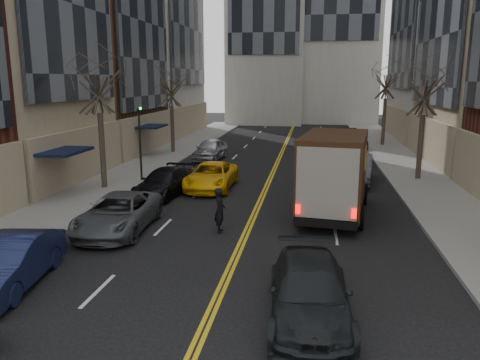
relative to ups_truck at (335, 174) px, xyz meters
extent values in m
cube|color=slate|center=(-12.50, 10.10, -1.79)|extent=(4.00, 66.00, 0.15)
cube|color=slate|center=(5.50, 10.10, -1.79)|extent=(4.00, 66.00, 0.15)
cube|color=#4C301E|center=(-19.00, 16.10, 10.13)|extent=(9.00, 12.00, 24.00)
cube|color=black|center=(-13.50, 1.10, 0.53)|extent=(2.00, 3.00, 0.15)
cube|color=black|center=(-14.40, 1.10, -0.52)|extent=(0.20, 3.00, 2.50)
cube|color=black|center=(-13.50, 14.10, 0.53)|extent=(2.00, 3.00, 0.15)
cube|color=black|center=(-14.40, 14.10, -0.52)|extent=(0.20, 3.00, 2.50)
cylinder|color=#382D23|center=(-12.30, 3.10, 0.31)|extent=(0.30, 0.30, 4.05)
cylinder|color=#382D23|center=(-12.30, 16.10, 0.13)|extent=(0.30, 0.30, 3.69)
cylinder|color=#382D23|center=(5.30, 8.10, 0.17)|extent=(0.30, 0.30, 3.78)
cylinder|color=#382D23|center=(5.30, 23.10, 0.35)|extent=(0.30, 0.30, 4.14)
cylinder|color=black|center=(-10.90, 5.10, 0.18)|extent=(0.12, 0.12, 3.80)
imported|color=black|center=(-10.90, 5.10, 2.53)|extent=(0.15, 0.18, 0.90)
sphere|color=#0CE526|center=(-10.75, 5.00, 2.48)|extent=(0.14, 0.14, 0.14)
cube|color=black|center=(0.00, 0.00, -1.28)|extent=(3.23, 7.03, 0.32)
cube|color=black|center=(0.34, 2.46, -0.23)|extent=(2.71, 2.12, 2.22)
cube|color=black|center=(-0.08, -0.58, 0.25)|extent=(3.22, 5.48, 3.17)
cube|color=black|center=(-0.45, -3.23, -1.28)|extent=(2.44, 0.52, 0.32)
cube|color=red|center=(-1.50, -3.11, -0.81)|extent=(0.20, 0.09, 0.37)
cube|color=red|center=(0.60, -3.40, -0.81)|extent=(0.20, 0.09, 0.37)
cube|color=gold|center=(-1.35, -0.35, 0.88)|extent=(0.17, 0.95, 0.95)
cube|color=gold|center=(1.21, -0.70, 0.88)|extent=(0.17, 0.95, 0.95)
cylinder|color=black|center=(-0.93, 2.37, -1.36)|extent=(0.43, 1.05, 1.02)
cylinder|color=black|center=(1.54, 2.03, -1.36)|extent=(0.43, 1.05, 1.02)
cylinder|color=black|center=(-1.48, -1.61, -1.36)|extent=(0.43, 1.05, 1.02)
cylinder|color=black|center=(0.99, -1.95, -1.36)|extent=(0.43, 1.05, 1.02)
imported|color=black|center=(-0.98, -9.58, -1.15)|extent=(2.29, 5.06, 1.44)
cube|color=black|center=(-0.98, -8.86, -0.57)|extent=(0.13, 0.04, 0.09)
cube|color=blue|center=(-0.98, -8.89, -0.57)|extent=(0.10, 0.01, 0.06)
imported|color=#F3B60A|center=(-6.50, 4.21, -1.15)|extent=(2.41, 5.16, 1.43)
imported|color=black|center=(-4.56, -3.15, -0.97)|extent=(0.59, 0.75, 1.80)
imported|color=#121738|center=(-9.63, -8.99, -1.13)|extent=(2.15, 4.65, 1.48)
imported|color=#4C5054|center=(-8.60, -3.61, -1.14)|extent=(2.63, 5.33, 1.46)
imported|color=black|center=(-8.60, 2.27, -1.17)|extent=(2.55, 5.00, 1.39)
imported|color=#ACAEB4|center=(-8.60, 13.53, -1.08)|extent=(2.18, 4.74, 1.57)
imported|color=#4E5256|center=(1.60, 7.19, -1.05)|extent=(2.36, 5.14, 1.63)
imported|color=#9C9FA3|center=(1.60, 14.70, -1.06)|extent=(2.69, 5.81, 1.61)
imported|color=black|center=(2.33, 21.32, -1.07)|extent=(2.77, 5.69, 1.59)
camera|label=1|loc=(-1.03, -20.63, 4.11)|focal=35.00mm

